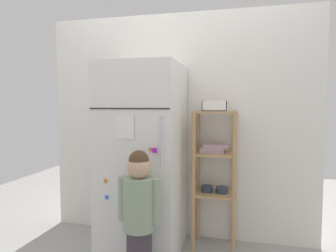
{
  "coord_description": "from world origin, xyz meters",
  "views": [
    {
      "loc": [
        0.56,
        -2.34,
        1.24
      ],
      "look_at": [
        -0.01,
        0.02,
        1.06
      ],
      "focal_mm": 31.92,
      "sensor_mm": 36.0,
      "label": 1
    }
  ],
  "objects_px": {
    "child_standing": "(139,203)",
    "fruit_bin": "(215,106)",
    "refrigerator": "(143,158)",
    "pantry_shelf_unit": "(215,166)"
  },
  "relations": [
    {
      "from": "pantry_shelf_unit",
      "to": "refrigerator",
      "type": "bearing_deg",
      "value": -162.76
    },
    {
      "from": "refrigerator",
      "to": "pantry_shelf_unit",
      "type": "xyz_separation_m",
      "value": [
        0.58,
        0.18,
        -0.07
      ]
    },
    {
      "from": "fruit_bin",
      "to": "pantry_shelf_unit",
      "type": "bearing_deg",
      "value": -97.9
    },
    {
      "from": "child_standing",
      "to": "pantry_shelf_unit",
      "type": "height_order",
      "value": "pantry_shelf_unit"
    },
    {
      "from": "child_standing",
      "to": "fruit_bin",
      "type": "distance_m",
      "value": 1.04
    },
    {
      "from": "refrigerator",
      "to": "child_standing",
      "type": "height_order",
      "value": "refrigerator"
    },
    {
      "from": "child_standing",
      "to": "fruit_bin",
      "type": "relative_size",
      "value": 4.53
    },
    {
      "from": "fruit_bin",
      "to": "refrigerator",
      "type": "bearing_deg",
      "value": -161.99
    },
    {
      "from": "child_standing",
      "to": "pantry_shelf_unit",
      "type": "relative_size",
      "value": 0.79
    },
    {
      "from": "refrigerator",
      "to": "pantry_shelf_unit",
      "type": "relative_size",
      "value": 1.33
    }
  ]
}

